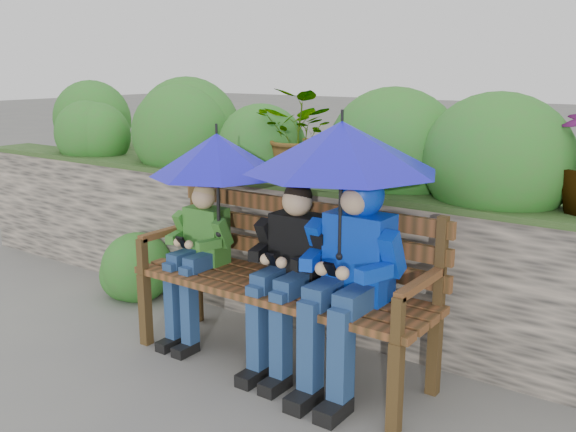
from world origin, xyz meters
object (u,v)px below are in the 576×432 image
Objects in this scene: park_bench at (286,273)px; boy_left at (198,251)px; boy_middle at (289,266)px; umbrella_left at (217,154)px; boy_right at (350,265)px; umbrella_right at (342,147)px.

boy_left is (-0.66, -0.08, 0.04)m from park_bench.
boy_middle is (0.09, -0.09, 0.08)m from park_bench.
umbrella_left reaches higher than boy_left.
boy_middle is 0.93× the size of boy_right.
boy_right reaches higher than boy_middle.
boy_right is (1.17, -0.00, 0.12)m from boy_left.
boy_right is 1.18× the size of umbrella_right.
boy_middle is 0.84m from umbrella_left.
boy_left is 1.28× the size of umbrella_left.
boy_middle is 1.09× the size of umbrella_right.
umbrella_right is (-0.07, -0.01, 0.65)m from boy_right.
boy_middle is 0.82m from umbrella_right.
boy_right is 0.66m from umbrella_right.
umbrella_right reaches higher than umbrella_left.
boy_left is 0.86× the size of boy_right.
boy_right is at bearing 0.57° from boy_middle.
boy_right is (0.50, -0.09, 0.17)m from park_bench.
park_bench is 1.84× the size of umbrella_right.
boy_middle is at bearing -0.67° from boy_left.
park_bench is 0.93m from umbrella_right.
umbrella_left is (-0.49, -0.07, 0.70)m from park_bench.
umbrella_left is at bearing 177.42° from boy_middle.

